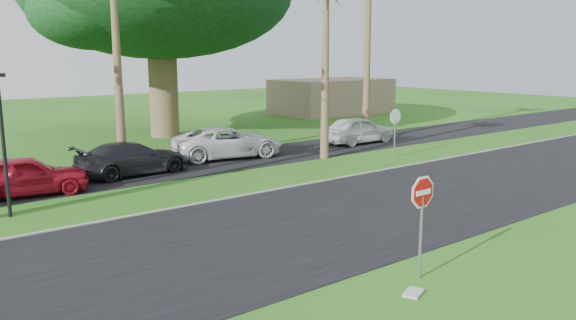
% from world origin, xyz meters
% --- Properties ---
extents(ground, '(120.00, 120.00, 0.00)m').
position_xyz_m(ground, '(0.00, 0.00, 0.00)').
color(ground, '#1F5114').
rests_on(ground, ground).
extents(road, '(120.00, 8.00, 0.02)m').
position_xyz_m(road, '(0.00, 2.00, 0.01)').
color(road, black).
rests_on(road, ground).
extents(parking_strip, '(120.00, 5.00, 0.02)m').
position_xyz_m(parking_strip, '(0.00, 12.50, 0.01)').
color(parking_strip, black).
rests_on(parking_strip, ground).
extents(curb, '(120.00, 0.12, 0.06)m').
position_xyz_m(curb, '(0.00, 6.05, 0.03)').
color(curb, gray).
rests_on(curb, ground).
extents(stop_sign_near, '(1.05, 0.07, 2.62)m').
position_xyz_m(stop_sign_near, '(0.50, -3.00, 1.77)').
color(stop_sign_near, gray).
rests_on(stop_sign_near, ground).
extents(stop_sign_far, '(1.05, 0.07, 2.62)m').
position_xyz_m(stop_sign_far, '(12.00, 8.00, 1.77)').
color(stop_sign_far, gray).
rests_on(stop_sign_far, ground).
extents(streetlight_right, '(0.45, 0.25, 4.64)m').
position_xyz_m(streetlight_right, '(-6.00, 8.50, 2.65)').
color(streetlight_right, black).
rests_on(streetlight_right, ground).
extents(building_far, '(10.00, 6.00, 3.00)m').
position_xyz_m(building_far, '(24.00, 26.00, 1.50)').
color(building_far, gray).
rests_on(building_far, ground).
extents(car_red, '(4.65, 2.45, 1.51)m').
position_xyz_m(car_red, '(-4.87, 11.10, 0.75)').
color(car_red, maroon).
rests_on(car_red, ground).
extents(car_dark, '(5.10, 2.37, 1.44)m').
position_xyz_m(car_dark, '(-0.28, 12.18, 0.72)').
color(car_dark, black).
rests_on(car_dark, ground).
extents(car_minivan, '(6.02, 3.59, 1.57)m').
position_xyz_m(car_minivan, '(5.20, 13.13, 0.78)').
color(car_minivan, silver).
rests_on(car_minivan, ground).
extents(car_pickup, '(4.70, 1.92, 1.60)m').
position_xyz_m(car_pickup, '(13.71, 12.36, 0.80)').
color(car_pickup, silver).
rests_on(car_pickup, ground).
extents(utility_slab, '(0.64, 0.53, 0.06)m').
position_xyz_m(utility_slab, '(-0.31, -3.51, 0.03)').
color(utility_slab, '#9C9D95').
rests_on(utility_slab, ground).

